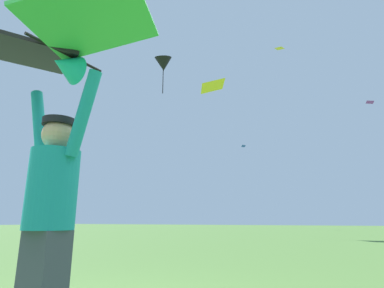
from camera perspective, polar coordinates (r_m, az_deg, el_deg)
kite_flyer_person at (r=2.39m, az=-24.84°, el=-11.44°), size 0.81×0.38×1.92m
held_stunt_kite at (r=2.69m, az=-23.39°, el=16.34°), size 1.79×1.04×0.40m
distant_kite_blue_high_left at (r=37.13m, az=9.51°, el=-0.35°), size 0.52×0.48×0.28m
distant_kite_black_low_left at (r=24.59m, az=-5.33°, el=14.50°), size 1.60×1.76×3.12m
distant_kite_yellow_high_right at (r=34.03m, az=15.91°, el=16.74°), size 1.07×1.07×0.26m
distant_kite_yellow_low_right at (r=11.99m, az=3.73°, el=10.81°), size 1.11×1.14×0.42m
distant_kite_purple_far_center at (r=32.98m, az=30.10°, el=6.76°), size 0.84×0.85×0.21m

